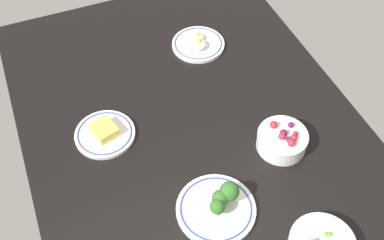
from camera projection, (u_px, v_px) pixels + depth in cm
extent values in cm
cube|color=black|center=(192.00, 129.00, 139.70)|extent=(131.11, 94.37, 4.00)
cylinder|color=silver|center=(282.00, 141.00, 131.28)|extent=(13.71, 13.71, 4.98)
torus|color=silver|center=(283.00, 135.00, 129.36)|extent=(13.96, 13.96, 0.80)
sphere|color=#59144C|center=(289.00, 140.00, 127.40)|extent=(1.62, 1.62, 1.62)
sphere|color=#B2232D|center=(274.00, 125.00, 130.31)|extent=(2.16, 2.16, 2.16)
sphere|color=maroon|center=(284.00, 133.00, 128.64)|extent=(1.98, 1.98, 1.98)
sphere|color=#59144C|center=(291.00, 125.00, 130.60)|extent=(1.63, 1.63, 1.63)
sphere|color=maroon|center=(296.00, 134.00, 128.78)|extent=(1.43, 1.43, 1.43)
sphere|color=#B2232D|center=(294.00, 138.00, 127.59)|extent=(1.93, 1.93, 1.93)
sphere|color=#B2232D|center=(291.00, 143.00, 126.40)|extent=(2.07, 2.07, 2.07)
sphere|color=#B2232D|center=(282.00, 136.00, 127.88)|extent=(1.96, 1.96, 1.96)
sphere|color=#59144C|center=(283.00, 133.00, 128.55)|extent=(2.03, 2.03, 2.03)
cylinder|color=silver|center=(198.00, 44.00, 159.26)|extent=(17.46, 17.46, 1.12)
torus|color=#33478C|center=(198.00, 43.00, 158.82)|extent=(15.87, 15.87, 0.50)
ellipsoid|color=white|center=(199.00, 44.00, 156.42)|extent=(5.05, 5.05, 2.78)
sphere|color=yellow|center=(199.00, 41.00, 155.45)|extent=(2.02, 2.02, 2.02)
ellipsoid|color=white|center=(198.00, 37.00, 159.10)|extent=(4.10, 4.10, 2.25)
sphere|color=yellow|center=(198.00, 35.00, 158.32)|extent=(1.64, 1.64, 1.64)
cylinder|color=silver|center=(105.00, 134.00, 135.18)|extent=(17.06, 17.06, 1.08)
torus|color=#33478C|center=(105.00, 133.00, 134.76)|extent=(15.51, 15.51, 0.50)
cube|color=#F2D14C|center=(104.00, 130.00, 133.67)|extent=(8.47, 7.83, 2.82)
sphere|color=#599E38|center=(329.00, 234.00, 111.01)|extent=(1.13, 1.13, 1.13)
sphere|color=#599E38|center=(326.00, 234.00, 111.06)|extent=(1.10, 1.10, 1.10)
cylinder|color=silver|center=(216.00, 209.00, 119.87)|extent=(20.12, 20.12, 1.29)
torus|color=#33478C|center=(216.00, 208.00, 119.37)|extent=(18.21, 18.21, 0.50)
cylinder|color=#9EBC72|center=(220.00, 203.00, 119.15)|extent=(1.45, 1.45, 1.92)
sphere|color=#2D6023|center=(220.00, 198.00, 117.21)|extent=(4.15, 4.15, 4.15)
cylinder|color=#9EBC72|center=(229.00, 197.00, 120.01)|extent=(1.75, 1.75, 2.26)
sphere|color=#2D6023|center=(229.00, 191.00, 117.69)|extent=(5.01, 5.01, 5.01)
cylinder|color=#9EBC72|center=(217.00, 212.00, 117.42)|extent=(1.32, 1.32, 2.29)
sphere|color=#2D6023|center=(217.00, 207.00, 115.45)|extent=(3.77, 3.77, 3.77)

